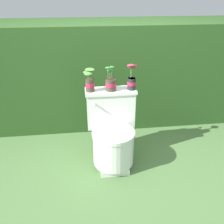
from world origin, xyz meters
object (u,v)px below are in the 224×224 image
toilet (112,134)px  potted_plant_midleft (111,83)px  potted_plant_middle (132,79)px  potted_plant_left (90,81)px

toilet → potted_plant_midleft: bearing=90.3°
toilet → potted_plant_midleft: (-0.00, 0.13, 0.50)m
potted_plant_midleft → toilet: bearing=-89.7°
potted_plant_middle → potted_plant_midleft: bearing=-179.1°
potted_plant_middle → potted_plant_left: bearing=-179.8°
toilet → potted_plant_middle: 0.59m
toilet → potted_plant_middle: bearing=33.6°
potted_plant_left → potted_plant_midleft: bearing=-0.5°
potted_plant_midleft → potted_plant_middle: potted_plant_middle is taller
toilet → potted_plant_midleft: potted_plant_midleft is taller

